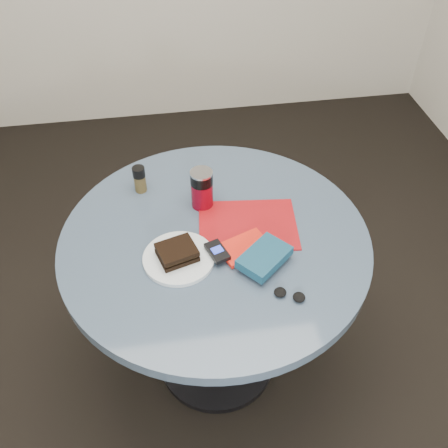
{
  "coord_description": "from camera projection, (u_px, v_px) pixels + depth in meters",
  "views": [
    {
      "loc": [
        -0.15,
        -1.12,
        1.89
      ],
      "look_at": [
        0.03,
        0.0,
        0.8
      ],
      "focal_mm": 40.0,
      "sensor_mm": 36.0,
      "label": 1
    }
  ],
  "objects": [
    {
      "name": "soda_can",
      "position": [
        202.0,
        189.0,
        1.66
      ],
      "size": [
        0.09,
        0.09,
        0.14
      ],
      "color": "maroon",
      "rests_on": "table"
    },
    {
      "name": "ground",
      "position": [
        217.0,
        359.0,
        2.13
      ],
      "size": [
        4.0,
        4.0,
        0.0
      ],
      "primitive_type": "plane",
      "color": "black",
      "rests_on": "ground"
    },
    {
      "name": "magazine",
      "position": [
        248.0,
        225.0,
        1.64
      ],
      "size": [
        0.34,
        0.27,
        0.01
      ],
      "primitive_type": "cube",
      "rotation": [
        0.0,
        0.0,
        -0.11
      ],
      "color": "maroon",
      "rests_on": "table"
    },
    {
      "name": "headphones",
      "position": [
        290.0,
        295.0,
        1.42
      ],
      "size": [
        0.1,
        0.07,
        0.02
      ],
      "color": "black",
      "rests_on": "table"
    },
    {
      "name": "mp3_player",
      "position": [
        217.0,
        251.0,
        1.52
      ],
      "size": [
        0.08,
        0.1,
        0.02
      ],
      "color": "black",
      "rests_on": "red_book"
    },
    {
      "name": "plate",
      "position": [
        179.0,
        258.0,
        1.53
      ],
      "size": [
        0.26,
        0.26,
        0.01
      ],
      "primitive_type": "cylinder",
      "rotation": [
        0.0,
        0.0,
        0.2
      ],
      "color": "white",
      "rests_on": "table"
    },
    {
      "name": "pepper_grinder",
      "position": [
        140.0,
        179.0,
        1.73
      ],
      "size": [
        0.05,
        0.05,
        0.1
      ],
      "color": "#4A3E1F",
      "rests_on": "table"
    },
    {
      "name": "sandwich",
      "position": [
        177.0,
        252.0,
        1.51
      ],
      "size": [
        0.13,
        0.12,
        0.04
      ],
      "color": "black",
      "rests_on": "plate"
    },
    {
      "name": "red_book",
      "position": [
        244.0,
        248.0,
        1.55
      ],
      "size": [
        0.18,
        0.15,
        0.01
      ],
      "primitive_type": "cube",
      "rotation": [
        0.0,
        0.0,
        0.38
      ],
      "color": "red",
      "rests_on": "magazine"
    },
    {
      "name": "table",
      "position": [
        215.0,
        269.0,
        1.72
      ],
      "size": [
        1.0,
        1.0,
        0.75
      ],
      "color": "black",
      "rests_on": "ground"
    },
    {
      "name": "novel",
      "position": [
        264.0,
        257.0,
        1.49
      ],
      "size": [
        0.19,
        0.18,
        0.03
      ],
      "primitive_type": "cube",
      "rotation": [
        0.0,
        0.0,
        0.71
      ],
      "color": "navy",
      "rests_on": "red_book"
    }
  ]
}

